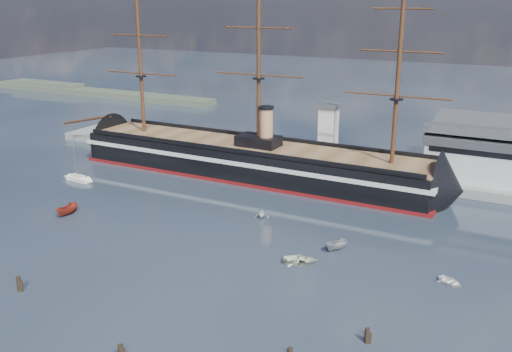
% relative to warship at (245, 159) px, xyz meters
% --- Properties ---
extents(ground, '(600.00, 600.00, 0.00)m').
position_rel_warship_xyz_m(ground, '(13.38, -20.00, -4.04)').
color(ground, '#18202E').
rests_on(ground, ground).
extents(quay, '(180.00, 18.00, 2.00)m').
position_rel_warship_xyz_m(quay, '(23.38, 16.00, -4.04)').
color(quay, slate).
rests_on(quay, ground).
extents(quay_tower, '(5.00, 5.00, 15.00)m').
position_rel_warship_xyz_m(quay_tower, '(16.38, 13.00, 5.72)').
color(quay_tower, silver).
rests_on(quay_tower, ground).
extents(shoreline, '(120.00, 10.00, 4.00)m').
position_rel_warship_xyz_m(shoreline, '(-125.85, 75.00, -2.59)').
color(shoreline, '#3F4C38').
rests_on(shoreline, ground).
extents(warship, '(112.96, 17.19, 53.94)m').
position_rel_warship_xyz_m(warship, '(0.00, 0.00, 0.00)').
color(warship, black).
rests_on(warship, ground).
extents(sailboat, '(6.92, 2.59, 10.82)m').
position_rel_warship_xyz_m(sailboat, '(-32.89, -22.30, -3.35)').
color(sailboat, white).
rests_on(sailboat, ground).
extents(motorboat_a, '(6.61, 2.67, 2.60)m').
position_rel_warship_xyz_m(motorboat_a, '(-18.48, -40.13, -4.04)').
color(motorboat_a, '#9F2D1C').
rests_on(motorboat_a, ground).
extents(motorboat_b, '(2.65, 3.94, 1.71)m').
position_rel_warship_xyz_m(motorboat_b, '(31.32, -38.62, -4.04)').
color(motorboat_b, white).
rests_on(motorboat_b, ground).
extents(motorboat_c, '(5.80, 4.49, 2.21)m').
position_rel_warship_xyz_m(motorboat_c, '(34.89, -31.18, -4.04)').
color(motorboat_c, gray).
rests_on(motorboat_c, ground).
extents(motorboat_d, '(5.66, 4.02, 1.91)m').
position_rel_warship_xyz_m(motorboat_d, '(16.50, -23.30, -4.04)').
color(motorboat_d, silver).
rests_on(motorboat_d, ground).
extents(motorboat_e, '(2.37, 2.83, 1.25)m').
position_rel_warship_xyz_m(motorboat_e, '(54.35, -34.77, -4.04)').
color(motorboat_e, white).
rests_on(motorboat_e, ground).
extents(piling_near_left, '(0.64, 0.64, 3.07)m').
position_rel_warship_xyz_m(piling_near_left, '(-1.95, -66.26, -4.04)').
color(piling_near_left, black).
rests_on(piling_near_left, ground).
extents(piling_far_right, '(0.64, 0.64, 2.77)m').
position_rel_warship_xyz_m(piling_far_right, '(47.57, -55.48, -4.04)').
color(piling_far_right, black).
rests_on(piling_far_right, ground).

